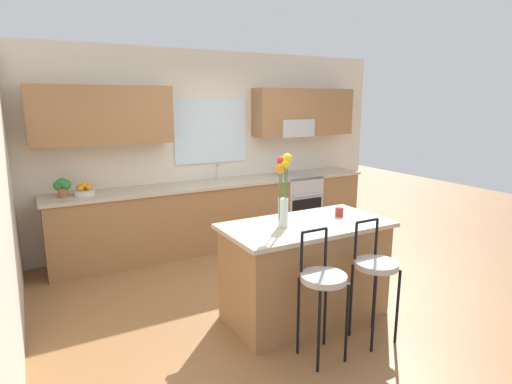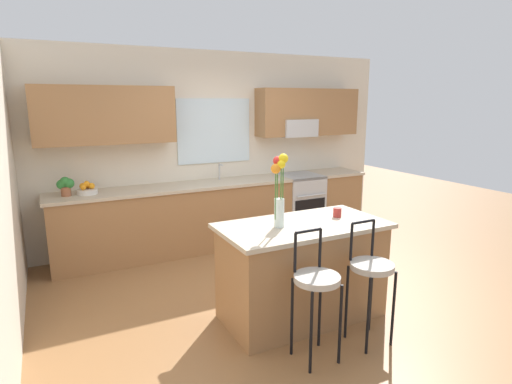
# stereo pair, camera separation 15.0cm
# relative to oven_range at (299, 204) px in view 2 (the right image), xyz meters

# --- Properties ---
(ground_plane) EXTENTS (14.00, 14.00, 0.00)m
(ground_plane) POSITION_rel_oven_range_xyz_m (-1.26, -1.68, -0.46)
(ground_plane) COLOR olive
(back_wall_assembly) EXTENTS (5.60, 0.50, 2.70)m
(back_wall_assembly) POSITION_rel_oven_range_xyz_m (-1.23, 0.31, 1.05)
(back_wall_assembly) COLOR beige
(back_wall_assembly) RESTS_ON ground
(counter_run) EXTENTS (4.56, 0.64, 0.92)m
(counter_run) POSITION_rel_oven_range_xyz_m (-1.25, 0.02, 0.01)
(counter_run) COLOR #996B42
(counter_run) RESTS_ON ground
(sink_faucet) EXTENTS (0.02, 0.13, 0.23)m
(sink_faucet) POSITION_rel_oven_range_xyz_m (-1.24, 0.17, 0.60)
(sink_faucet) COLOR #B7BABC
(sink_faucet) RESTS_ON counter_run
(oven_range) EXTENTS (0.60, 0.64, 0.92)m
(oven_range) POSITION_rel_oven_range_xyz_m (0.00, 0.00, 0.00)
(oven_range) COLOR #B7BABC
(oven_range) RESTS_ON ground
(kitchen_island) EXTENTS (1.54, 0.81, 0.92)m
(kitchen_island) POSITION_rel_oven_range_xyz_m (-1.39, -2.21, 0.00)
(kitchen_island) COLOR #996B42
(kitchen_island) RESTS_ON ground
(bar_stool_near) EXTENTS (0.36, 0.36, 1.04)m
(bar_stool_near) POSITION_rel_oven_range_xyz_m (-1.66, -2.82, 0.18)
(bar_stool_near) COLOR black
(bar_stool_near) RESTS_ON ground
(bar_stool_middle) EXTENTS (0.36, 0.36, 1.04)m
(bar_stool_middle) POSITION_rel_oven_range_xyz_m (-1.11, -2.82, 0.18)
(bar_stool_middle) COLOR black
(bar_stool_middle) RESTS_ON ground
(flower_vase) EXTENTS (0.16, 0.13, 0.66)m
(flower_vase) POSITION_rel_oven_range_xyz_m (-1.64, -2.20, 0.81)
(flower_vase) COLOR silver
(flower_vase) RESTS_ON kitchen_island
(mug_ceramic) EXTENTS (0.08, 0.08, 0.09)m
(mug_ceramic) POSITION_rel_oven_range_xyz_m (-0.97, -2.16, 0.51)
(mug_ceramic) COLOR #A52D28
(mug_ceramic) RESTS_ON kitchen_island
(fruit_bowl_oranges) EXTENTS (0.24, 0.24, 0.16)m
(fruit_bowl_oranges) POSITION_rel_oven_range_xyz_m (-3.02, 0.03, 0.52)
(fruit_bowl_oranges) COLOR silver
(fruit_bowl_oranges) RESTS_ON counter_run
(potted_plant_small) EXTENTS (0.20, 0.14, 0.23)m
(potted_plant_small) POSITION_rel_oven_range_xyz_m (-3.25, 0.02, 0.59)
(potted_plant_small) COLOR #9E5B3D
(potted_plant_small) RESTS_ON counter_run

